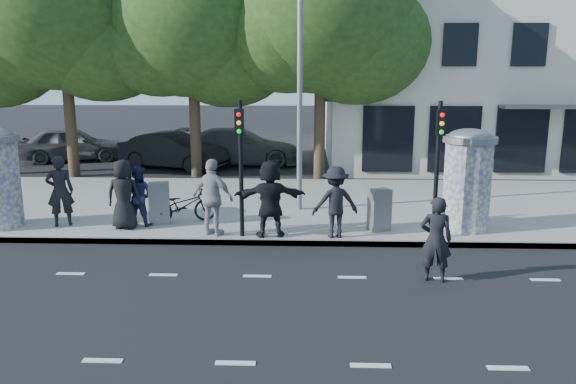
{
  "coord_description": "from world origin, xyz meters",
  "views": [
    {
      "loc": [
        1.06,
        -9.76,
        4.26
      ],
      "look_at": [
        0.57,
        3.5,
        1.37
      ],
      "focal_mm": 35.0,
      "sensor_mm": 36.0,
      "label": 1
    }
  ],
  "objects_px": {
    "car_right": "(239,146)",
    "street_lamp": "(300,51)",
    "ped_b": "(60,191)",
    "ped_e": "(213,198)",
    "cabinet_left": "(159,203)",
    "bicycle": "(183,205)",
    "ped_f": "(270,198)",
    "car_left": "(72,144)",
    "traffic_pole_far": "(438,156)",
    "cabinet_right": "(379,210)",
    "ped_c": "(139,196)",
    "car_mid": "(173,151)",
    "traffic_pole_near": "(241,155)",
    "ped_a": "(124,194)",
    "man_road": "(436,239)",
    "ped_d": "(335,202)",
    "ad_column_right": "(468,177)"
  },
  "relations": [
    {
      "from": "car_right",
      "to": "street_lamp",
      "type": "bearing_deg",
      "value": -161.57
    },
    {
      "from": "ped_b",
      "to": "ped_e",
      "type": "distance_m",
      "value": 4.3
    },
    {
      "from": "cabinet_left",
      "to": "ped_e",
      "type": "bearing_deg",
      "value": -43.9
    },
    {
      "from": "ped_e",
      "to": "cabinet_left",
      "type": "relative_size",
      "value": 1.71
    },
    {
      "from": "street_lamp",
      "to": "bicycle",
      "type": "distance_m",
      "value": 5.45
    },
    {
      "from": "ped_e",
      "to": "ped_f",
      "type": "distance_m",
      "value": 1.45
    },
    {
      "from": "bicycle",
      "to": "car_left",
      "type": "bearing_deg",
      "value": 13.73
    },
    {
      "from": "traffic_pole_far",
      "to": "cabinet_right",
      "type": "relative_size",
      "value": 3.1
    },
    {
      "from": "ped_c",
      "to": "bicycle",
      "type": "relative_size",
      "value": 0.88
    },
    {
      "from": "ped_e",
      "to": "ped_f",
      "type": "xyz_separation_m",
      "value": [
        1.45,
        -0.04,
        -0.0
      ]
    },
    {
      "from": "ped_f",
      "to": "car_mid",
      "type": "bearing_deg",
      "value": -70.96
    },
    {
      "from": "traffic_pole_near",
      "to": "car_left",
      "type": "xyz_separation_m",
      "value": [
        -9.62,
        12.65,
        -1.41
      ]
    },
    {
      "from": "ped_a",
      "to": "bicycle",
      "type": "xyz_separation_m",
      "value": [
        1.41,
        0.64,
        -0.44
      ]
    },
    {
      "from": "ped_b",
      "to": "cabinet_right",
      "type": "xyz_separation_m",
      "value": [
        8.49,
        -0.15,
        -0.41
      ]
    },
    {
      "from": "car_left",
      "to": "car_right",
      "type": "xyz_separation_m",
      "value": [
        8.08,
        -0.7,
        0.01
      ]
    },
    {
      "from": "man_road",
      "to": "car_left",
      "type": "relative_size",
      "value": 0.37
    },
    {
      "from": "street_lamp",
      "to": "ped_e",
      "type": "xyz_separation_m",
      "value": [
        -2.13,
        -2.74,
        -3.66
      ]
    },
    {
      "from": "traffic_pole_far",
      "to": "ped_a",
      "type": "xyz_separation_m",
      "value": [
        -7.98,
        0.64,
        -1.16
      ]
    },
    {
      "from": "ped_b",
      "to": "car_left",
      "type": "distance_m",
      "value": 12.69
    },
    {
      "from": "street_lamp",
      "to": "traffic_pole_far",
      "type": "bearing_deg",
      "value": -39.88
    },
    {
      "from": "cabinet_right",
      "to": "car_mid",
      "type": "height_order",
      "value": "car_mid"
    },
    {
      "from": "man_road",
      "to": "cabinet_left",
      "type": "xyz_separation_m",
      "value": [
        -6.65,
        3.65,
        -0.17
      ]
    },
    {
      "from": "cabinet_right",
      "to": "car_left",
      "type": "xyz_separation_m",
      "value": [
        -13.15,
        11.95,
        0.12
      ]
    },
    {
      "from": "traffic_pole_near",
      "to": "ped_b",
      "type": "xyz_separation_m",
      "value": [
        -4.96,
        0.85,
        -1.13
      ]
    },
    {
      "from": "man_road",
      "to": "bicycle",
      "type": "relative_size",
      "value": 0.97
    },
    {
      "from": "man_road",
      "to": "bicycle",
      "type": "height_order",
      "value": "man_road"
    },
    {
      "from": "ped_d",
      "to": "traffic_pole_far",
      "type": "bearing_deg",
      "value": 167.8
    },
    {
      "from": "ped_f",
      "to": "ped_e",
      "type": "bearing_deg",
      "value": -7.51
    },
    {
      "from": "ped_e",
      "to": "car_right",
      "type": "relative_size",
      "value": 0.34
    },
    {
      "from": "man_road",
      "to": "car_right",
      "type": "height_order",
      "value": "man_road"
    },
    {
      "from": "ped_b",
      "to": "ped_f",
      "type": "height_order",
      "value": "ped_f"
    },
    {
      "from": "ped_d",
      "to": "ped_e",
      "type": "height_order",
      "value": "ped_e"
    },
    {
      "from": "cabinet_left",
      "to": "car_right",
      "type": "relative_size",
      "value": 0.2
    },
    {
      "from": "street_lamp",
      "to": "car_right",
      "type": "xyz_separation_m",
      "value": [
        -2.95,
        9.11,
        -3.96
      ]
    },
    {
      "from": "ad_column_right",
      "to": "cabinet_right",
      "type": "height_order",
      "value": "ad_column_right"
    },
    {
      "from": "ped_b",
      "to": "street_lamp",
      "type": "bearing_deg",
      "value": 174.09
    },
    {
      "from": "ad_column_right",
      "to": "cabinet_right",
      "type": "distance_m",
      "value": 2.43
    },
    {
      "from": "traffic_pole_far",
      "to": "street_lamp",
      "type": "distance_m",
      "value": 5.12
    },
    {
      "from": "ped_f",
      "to": "car_right",
      "type": "distance_m",
      "value": 12.1
    },
    {
      "from": "car_left",
      "to": "ped_e",
      "type": "bearing_deg",
      "value": -162.91
    },
    {
      "from": "car_left",
      "to": "man_road",
      "type": "bearing_deg",
      "value": -155.71
    },
    {
      "from": "traffic_pole_near",
      "to": "bicycle",
      "type": "height_order",
      "value": "traffic_pole_near"
    },
    {
      "from": "bicycle",
      "to": "car_mid",
      "type": "distance_m",
      "value": 9.77
    },
    {
      "from": "ad_column_right",
      "to": "ped_b",
      "type": "bearing_deg",
      "value": -179.69
    },
    {
      "from": "ad_column_right",
      "to": "man_road",
      "type": "height_order",
      "value": "ad_column_right"
    },
    {
      "from": "ad_column_right",
      "to": "car_left",
      "type": "relative_size",
      "value": 0.55
    },
    {
      "from": "car_left",
      "to": "ped_b",
      "type": "bearing_deg",
      "value": -176.7
    },
    {
      "from": "ped_f",
      "to": "car_mid",
      "type": "height_order",
      "value": "ped_f"
    },
    {
      "from": "traffic_pole_far",
      "to": "cabinet_left",
      "type": "xyz_separation_m",
      "value": [
        -7.18,
        1.15,
        -1.51
      ]
    },
    {
      "from": "ped_d",
      "to": "car_mid",
      "type": "relative_size",
      "value": 0.37
    }
  ]
}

